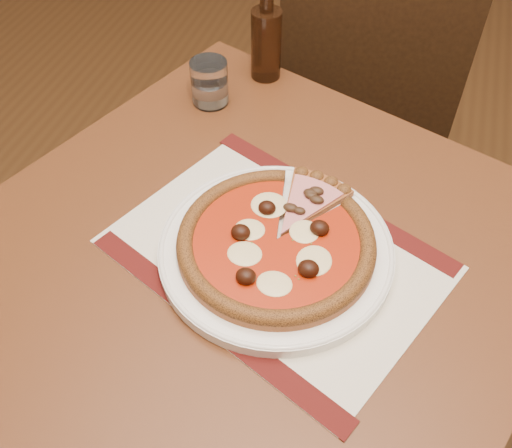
% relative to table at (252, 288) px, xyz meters
% --- Properties ---
extents(table, '(1.03, 1.03, 0.75)m').
position_rel_table_xyz_m(table, '(0.00, 0.00, 0.00)').
color(table, brown).
rests_on(table, ground).
extents(chair_far, '(0.45, 0.45, 0.87)m').
position_rel_table_xyz_m(chair_far, '(0.07, 0.73, -0.15)').
color(chair_far, black).
rests_on(chair_far, ground).
extents(placemat, '(0.53, 0.47, 0.00)m').
position_rel_table_xyz_m(placemat, '(0.04, -0.00, 0.10)').
color(placemat, silver).
rests_on(placemat, table).
extents(plate, '(0.33, 0.33, 0.02)m').
position_rel_table_xyz_m(plate, '(0.04, -0.00, 0.11)').
color(plate, white).
rests_on(plate, placemat).
extents(pizza, '(0.28, 0.28, 0.04)m').
position_rel_table_xyz_m(pizza, '(0.04, -0.00, 0.13)').
color(pizza, brown).
rests_on(pizza, plate).
extents(ham_slice, '(0.10, 0.14, 0.02)m').
position_rel_table_xyz_m(ham_slice, '(0.07, 0.08, 0.13)').
color(ham_slice, brown).
rests_on(ham_slice, plate).
extents(water_glass, '(0.07, 0.07, 0.08)m').
position_rel_table_xyz_m(water_glass, '(-0.18, 0.31, 0.14)').
color(water_glass, white).
rests_on(water_glass, table).
extents(bottle, '(0.06, 0.06, 0.19)m').
position_rel_table_xyz_m(bottle, '(-0.10, 0.42, 0.18)').
color(bottle, black).
rests_on(bottle, table).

